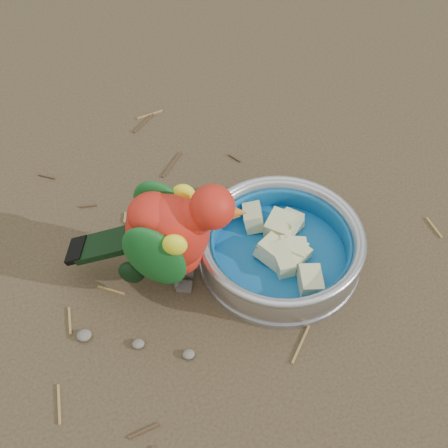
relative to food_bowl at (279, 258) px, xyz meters
name	(u,v)px	position (x,y,z in m)	size (l,w,h in m)	color
ground	(210,304)	(-0.12, -0.04, -0.01)	(60.00, 60.00, 0.00)	#493A28
food_bowl	(279,258)	(0.00, 0.00, 0.00)	(0.23, 0.23, 0.02)	#B2B2BA
bowl_wall	(281,245)	(0.00, 0.00, 0.03)	(0.23, 0.23, 0.04)	#B2B2BA
fruit_wedges	(281,248)	(0.00, 0.00, 0.02)	(0.14, 0.14, 0.03)	beige
lory_parrot	(171,240)	(-0.15, 0.01, 0.08)	(0.11, 0.22, 0.18)	red
ground_debris	(165,261)	(-0.16, 0.05, -0.01)	(0.90, 0.80, 0.01)	olive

